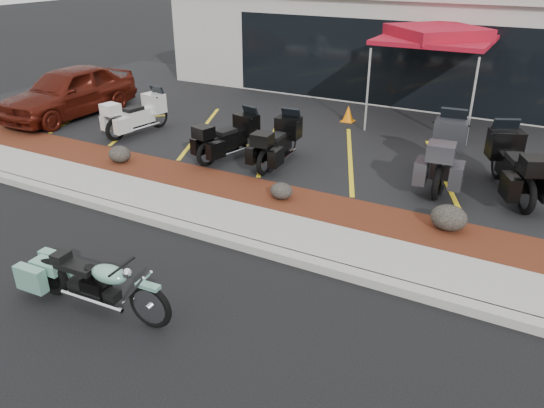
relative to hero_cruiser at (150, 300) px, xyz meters
The scene contains 18 objects.
ground 1.60m from the hero_cruiser, 84.88° to the left, with size 90.00×90.00×0.00m, color black.
curb 2.46m from the hero_cruiser, 86.77° to the left, with size 24.00×0.25×0.15m, color gray.
sidewalk 3.16m from the hero_cruiser, 87.49° to the left, with size 24.00×1.20×0.15m, color gray.
mulch_bed 4.35m from the hero_cruiser, 88.19° to the left, with size 24.00×1.20×0.16m, color #380D0C.
upper_lot 9.74m from the hero_cruiser, 89.19° to the left, with size 26.00×9.60×0.15m, color black.
dealership_building 16.08m from the hero_cruiser, 89.51° to the left, with size 18.00×8.16×4.00m.
boulder_left 6.21m from the hero_cruiser, 136.76° to the left, with size 0.55×0.46×0.39m, color black.
boulder_mid 4.26m from the hero_cruiser, 93.16° to the left, with size 0.47×0.39×0.33m, color black.
boulder_right 5.41m from the hero_cruiser, 56.54° to the left, with size 0.64×0.54×0.46m, color black.
hero_cruiser is the anchor object (origin of this frame).
touring_white 8.80m from the hero_cruiser, 128.66° to the left, with size 2.03×0.78×1.18m, color silver, non-canonical shape.
touring_black_front 6.82m from the hero_cruiser, 109.29° to the left, with size 1.97×0.75×1.15m, color black, non-canonical shape.
touring_black_mid 6.77m from the hero_cruiser, 100.63° to the left, with size 2.01×0.77×1.17m, color black, non-canonical shape.
touring_grey 7.85m from the hero_cruiser, 72.73° to the left, with size 2.46×0.94×1.43m, color #2D2D32, non-canonical shape.
touring_black_rear 8.19m from the hero_cruiser, 65.29° to the left, with size 2.35×0.90×1.37m, color black, non-canonical shape.
parked_car 10.82m from the hero_cruiser, 142.67° to the left, with size 1.74×4.32×1.47m, color #47120A.
traffic_cone 10.03m from the hero_cruiser, 95.87° to the left, with size 0.34×0.34×0.47m, color orange.
popup_canopy 11.02m from the hero_cruiser, 84.40° to the left, with size 3.76×3.76×2.71m.
Camera 1 is at (4.08, -5.87, 4.65)m, focal length 35.00 mm.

